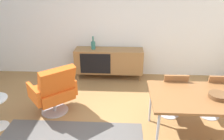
% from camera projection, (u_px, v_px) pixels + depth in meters
% --- Properties ---
extents(wall_back, '(6.80, 0.12, 2.80)m').
position_uv_depth(wall_back, '(114.00, 18.00, 4.97)').
color(wall_back, white).
rests_on(wall_back, ground_plane).
extents(sideboard, '(1.60, 0.45, 0.72)m').
position_uv_depth(sideboard, '(109.00, 61.00, 5.08)').
color(sideboard, olive).
rests_on(sideboard, ground_plane).
extents(vase_cobalt, '(0.10, 0.10, 0.30)m').
position_uv_depth(vase_cobalt, '(93.00, 45.00, 4.95)').
color(vase_cobalt, '#337266').
rests_on(vase_cobalt, sideboard).
extents(dining_table, '(1.60, 0.90, 0.74)m').
position_uv_depth(dining_table, '(207.00, 98.00, 2.98)').
color(dining_table, brown).
rests_on(dining_table, ground_plane).
extents(wooden_bowl_on_table, '(0.26, 0.26, 0.06)m').
position_uv_depth(wooden_bowl_on_table, '(218.00, 96.00, 2.90)').
color(wooden_bowl_on_table, brown).
rests_on(wooden_bowl_on_table, dining_table).
extents(dining_chair_back_left, '(0.41, 0.43, 0.86)m').
position_uv_depth(dining_chair_back_left, '(172.00, 92.00, 3.59)').
color(dining_chair_back_left, brown).
rests_on(dining_chair_back_left, ground_plane).
extents(dining_chair_back_right, '(0.41, 0.43, 0.86)m').
position_uv_depth(dining_chair_back_right, '(214.00, 94.00, 3.56)').
color(dining_chair_back_right, brown).
rests_on(dining_chair_back_right, ground_plane).
extents(lounge_chair_red, '(0.91, 0.91, 0.95)m').
position_uv_depth(lounge_chair_red, '(54.00, 90.00, 3.68)').
color(lounge_chair_red, '#D85919').
rests_on(lounge_chair_red, ground_plane).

